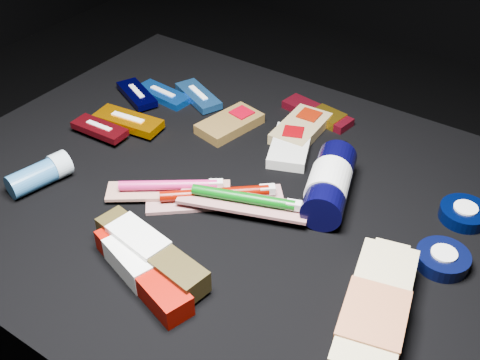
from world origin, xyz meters
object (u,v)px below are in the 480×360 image
Objects in this scene: deodorant_stick at (41,174)px; lotion_bottle at (330,184)px; bodywash_bottle at (375,313)px; toothpaste_carton_red at (139,268)px.

lotion_bottle is at bearing 42.11° from deodorant_stick.
deodorant_stick is (-0.57, -0.04, -0.00)m from bodywash_bottle.
lotion_bottle is at bearing 117.48° from bodywash_bottle.
bodywash_bottle is 0.32m from toothpaste_carton_red.
bodywash_bottle is 2.10× the size of deodorant_stick.
bodywash_bottle reaches higher than deodorant_stick.
lotion_bottle is 0.33m from toothpaste_carton_red.
deodorant_stick is at bearing -176.22° from toothpaste_carton_red.
deodorant_stick is at bearing -168.07° from lotion_bottle.
toothpaste_carton_red is (-0.14, -0.30, -0.01)m from lotion_bottle.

